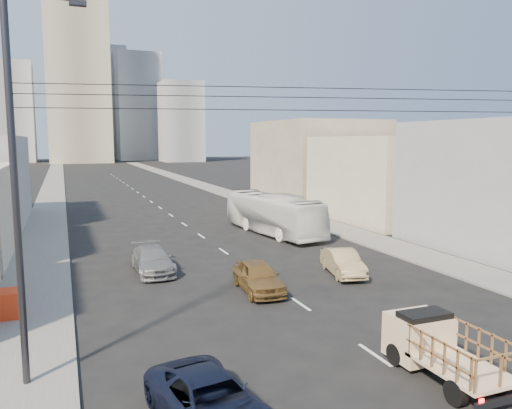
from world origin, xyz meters
TOP-DOWN VIEW (x-y plane):
  - ground at (0.00, 0.00)m, footprint 420.00×420.00m
  - sidewalk_left at (-11.75, 70.00)m, footprint 3.50×180.00m
  - sidewalk_right at (11.75, 70.00)m, footprint 3.50×180.00m
  - lane_dashes at (0.00, 53.00)m, footprint 0.15×104.00m
  - flatbed_pickup at (1.03, -0.15)m, footprint 1.95×4.41m
  - navy_pickup at (-6.75, -0.22)m, footprint 3.09×5.28m
  - city_bus at (5.76, 24.80)m, footprint 4.30×12.14m
  - sedan_brown at (-1.14, 10.57)m, footprint 2.16×4.69m
  - sedan_tan at (4.54, 11.77)m, footprint 2.46×4.59m
  - sedan_grey at (-5.53, 16.24)m, footprint 2.07×5.06m
  - streetlamp_left at (-11.39, 4.00)m, footprint 2.36×0.25m
  - overhead_wires at (0.00, 1.50)m, footprint 23.01×5.02m
  - bldg_right_near at (19.00, 14.00)m, footprint 10.00×12.00m
  - bldg_right_mid at (19.50, 28.00)m, footprint 11.00×14.00m
  - bldg_right_far at (20.00, 44.00)m, footprint 12.00×16.00m
  - high_rise_tower at (-4.00, 170.00)m, footprint 20.00×20.00m
  - midrise_ne at (18.00, 185.00)m, footprint 16.00×16.00m
  - midrise_nw at (-26.00, 180.00)m, footprint 15.00×15.00m
  - midrise_back at (6.00, 200.00)m, footprint 18.00×18.00m
  - midrise_east at (30.00, 165.00)m, footprint 14.00×14.00m

SIDE VIEW (x-z plane):
  - ground at x=0.00m, z-range 0.00..0.00m
  - lane_dashes at x=0.00m, z-range 0.00..0.01m
  - sidewalk_left at x=-11.75m, z-range 0.00..0.12m
  - sidewalk_right at x=11.75m, z-range 0.00..0.12m
  - navy_pickup at x=-6.75m, z-range 0.00..1.38m
  - sedan_tan at x=4.54m, z-range 0.00..1.44m
  - sedan_grey at x=-5.53m, z-range 0.00..1.47m
  - sedan_brown at x=-1.14m, z-range 0.00..1.56m
  - flatbed_pickup at x=1.03m, z-range 0.14..2.04m
  - city_bus at x=5.76m, z-range 0.00..3.31m
  - bldg_right_mid at x=19.50m, z-range 0.00..8.00m
  - bldg_right_near at x=19.00m, z-range 0.00..9.00m
  - bldg_right_far at x=20.00m, z-range 0.00..10.00m
  - streetlamp_left at x=-11.39m, z-range 0.44..12.44m
  - overhead_wires at x=0.00m, z-range 8.60..9.33m
  - midrise_east at x=30.00m, z-range 0.00..28.00m
  - midrise_nw at x=-26.00m, z-range 0.00..34.00m
  - midrise_ne at x=18.00m, z-range 0.00..40.00m
  - midrise_back at x=6.00m, z-range 0.00..44.00m
  - high_rise_tower at x=-4.00m, z-range 0.00..60.00m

